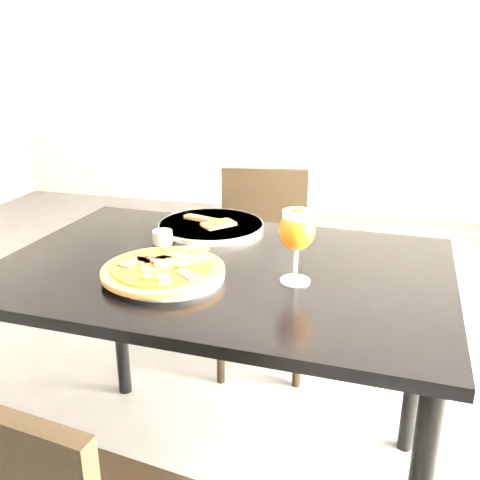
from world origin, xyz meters
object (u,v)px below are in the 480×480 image
(dining_table, at_px, (222,295))
(beer_glass, at_px, (297,230))
(chair_far, at_px, (262,261))
(pizza, at_px, (164,269))

(dining_table, distance_m, beer_glass, 0.31)
(chair_far, height_order, beer_glass, beer_glass)
(dining_table, bearing_deg, pizza, -130.32)
(chair_far, bearing_deg, pizza, -103.73)
(dining_table, bearing_deg, chair_far, 96.73)
(pizza, xyz_separation_m, beer_glass, (0.32, 0.06, 0.11))
(dining_table, height_order, pizza, pizza)
(chair_far, distance_m, beer_glass, 0.96)
(chair_far, bearing_deg, dining_table, -95.65)
(dining_table, relative_size, pizza, 3.97)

